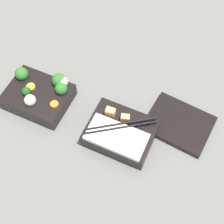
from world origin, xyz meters
name	(u,v)px	position (x,y,z in m)	size (l,w,h in m)	color
ground_plane	(79,116)	(0.00, 0.00, 0.00)	(3.00, 3.00, 0.00)	slate
bento_tray_vegetable	(40,93)	(-0.12, 0.01, 0.03)	(0.17, 0.14, 0.08)	black
bento_tray_rice	(120,133)	(0.13, -0.01, 0.03)	(0.17, 0.14, 0.07)	black
bento_lid	(179,124)	(0.27, 0.09, 0.01)	(0.17, 0.13, 0.02)	black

